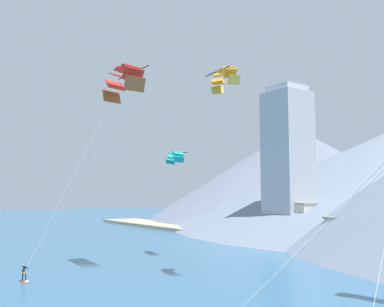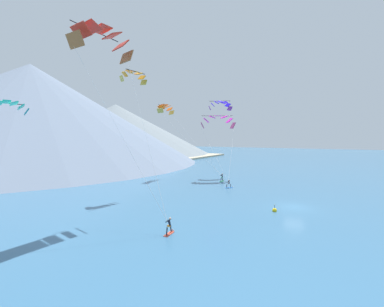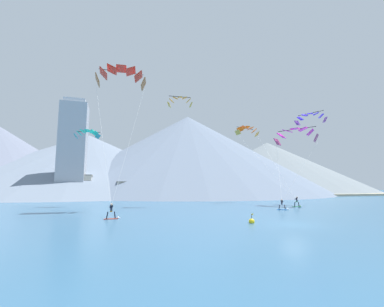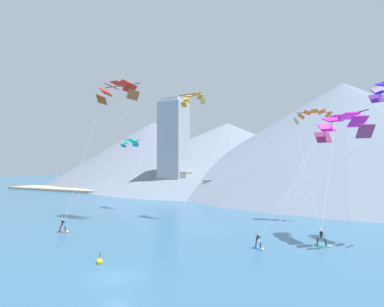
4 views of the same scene
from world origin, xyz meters
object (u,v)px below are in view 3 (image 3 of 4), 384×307
(kitesurfer_mid_center, at_px, (298,204))
(parafoil_kite_distant_high_outer, at_px, (87,133))
(kitesurfer_near_lead, at_px, (284,207))
(parafoil_kite_distant_low_drift, at_px, (180,100))
(parafoil_kite_near_lead, at_px, (295,134))
(parafoil_kite_mid_center, at_px, (247,130))
(parafoil_kite_near_trail, at_px, (121,75))
(kitesurfer_near_trail, at_px, (113,214))
(race_marker_buoy, at_px, (252,221))
(parafoil_kite_distant_mid_solo, at_px, (310,117))

(kitesurfer_mid_center, xyz_separation_m, parafoil_kite_distant_high_outer, (-35.10, 12.09, 12.50))
(kitesurfer_mid_center, bearing_deg, kitesurfer_near_lead, -145.20)
(kitesurfer_mid_center, distance_m, parafoil_kite_distant_low_drift, 27.62)
(parafoil_kite_near_lead, height_order, parafoil_kite_distant_high_outer, parafoil_kite_near_lead)
(parafoil_kite_mid_center, height_order, parafoil_kite_distant_low_drift, parafoil_kite_distant_low_drift)
(parafoil_kite_mid_center, bearing_deg, parafoil_kite_distant_high_outer, -177.51)
(parafoil_kite_near_trail, height_order, parafoil_kite_distant_high_outer, parafoil_kite_near_trail)
(parafoil_kite_near_trail, distance_m, parafoil_kite_distant_high_outer, 13.66)
(kitesurfer_near_lead, xyz_separation_m, parafoil_kite_distant_high_outer, (-29.22, 16.18, 12.61))
(kitesurfer_near_trail, relative_size, parafoil_kite_near_lead, 0.14)
(kitesurfer_mid_center, bearing_deg, parafoil_kite_distant_high_outer, 160.99)
(parafoil_kite_near_lead, xyz_separation_m, race_marker_buoy, (-19.33, -16.67, -12.99))
(parafoil_kite_distant_mid_solo, bearing_deg, kitesurfer_mid_center, -152.31)
(kitesurfer_near_trail, relative_size, kitesurfer_mid_center, 0.99)
(parafoil_kite_near_trail, distance_m, parafoil_kite_distant_low_drift, 12.00)
(kitesurfer_near_lead, xyz_separation_m, parafoil_kite_distant_low_drift, (-13.15, 11.30, 18.78))
(parafoil_kite_distant_low_drift, height_order, parafoil_kite_distant_mid_solo, parafoil_kite_distant_low_drift)
(parafoil_kite_near_trail, bearing_deg, race_marker_buoy, -53.57)
(parafoil_kite_distant_low_drift, bearing_deg, kitesurfer_near_trail, -127.15)
(kitesurfer_near_lead, bearing_deg, kitesurfer_near_trail, -171.89)
(kitesurfer_near_trail, relative_size, parafoil_kite_near_trail, 0.09)
(kitesurfer_mid_center, distance_m, parafoil_kite_near_lead, 12.89)
(parafoil_kite_near_lead, bearing_deg, parafoil_kite_distant_mid_solo, 18.78)
(parafoil_kite_near_trail, xyz_separation_m, parafoil_kite_mid_center, (28.12, 11.61, -4.43))
(parafoil_kite_distant_low_drift, bearing_deg, parafoil_kite_near_lead, -14.09)
(race_marker_buoy, bearing_deg, kitesurfer_near_lead, 42.53)
(parafoil_kite_distant_high_outer, bearing_deg, parafoil_kite_mid_center, 2.49)
(kitesurfer_mid_center, bearing_deg, parafoil_kite_near_trail, 176.27)
(parafoil_kite_distant_high_outer, distance_m, parafoil_kite_distant_mid_solo, 43.32)
(parafoil_kite_distant_high_outer, xyz_separation_m, parafoil_kite_distant_low_drift, (16.07, -4.88, 6.17))
(kitesurfer_near_trail, xyz_separation_m, parafoil_kite_mid_center, (28.60, 21.10, 15.50))
(parafoil_kite_near_lead, distance_m, parafoil_kite_mid_center, 12.43)
(parafoil_kite_mid_center, bearing_deg, kitesurfer_mid_center, -83.20)
(kitesurfer_near_trail, distance_m, kitesurfer_mid_center, 31.15)
(kitesurfer_near_trail, distance_m, parafoil_kite_distant_mid_solo, 42.55)
(kitesurfer_near_lead, xyz_separation_m, parafoil_kite_near_trail, (-23.85, 6.02, 20.01))
(kitesurfer_near_trail, xyz_separation_m, parafoil_kite_distant_low_drift, (11.19, 14.77, 18.71))
(parafoil_kite_near_lead, height_order, parafoil_kite_near_trail, parafoil_kite_near_trail)
(kitesurfer_near_lead, distance_m, parafoil_kite_distant_low_drift, 25.56)
(kitesurfer_mid_center, xyz_separation_m, race_marker_buoy, (-17.45, -14.70, -0.39))
(race_marker_buoy, bearing_deg, kitesurfer_mid_center, 40.11)
(kitesurfer_near_lead, relative_size, parafoil_kite_near_lead, 0.12)
(parafoil_kite_mid_center, bearing_deg, kitesurfer_near_lead, -103.59)
(kitesurfer_mid_center, height_order, parafoil_kite_distant_high_outer, parafoil_kite_distant_high_outer)
(parafoil_kite_distant_high_outer, xyz_separation_m, parafoil_kite_distant_mid_solo, (42.30, -8.32, 4.26))
(kitesurfer_near_trail, height_order, parafoil_kite_distant_low_drift, parafoil_kite_distant_low_drift)
(parafoil_kite_near_trail, bearing_deg, parafoil_kite_mid_center, 22.44)
(parafoil_kite_mid_center, bearing_deg, race_marker_buoy, -119.27)
(parafoil_kite_near_lead, height_order, parafoil_kite_distant_low_drift, parafoil_kite_distant_low_drift)
(parafoil_kite_near_lead, height_order, parafoil_kite_mid_center, parafoil_kite_mid_center)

